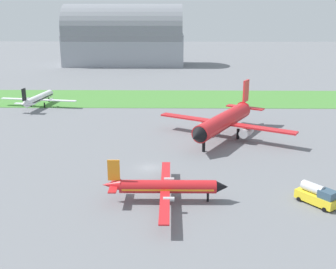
{
  "coord_description": "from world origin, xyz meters",
  "views": [
    {
      "loc": [
        4.73,
        -75.35,
        29.62
      ],
      "look_at": [
        3.44,
        12.09,
        3.0
      ],
      "focal_mm": 45.22,
      "sensor_mm": 36.0,
      "label": 1
    }
  ],
  "objects_px": {
    "airplane_midfield_jet": "(225,121)",
    "fuel_truck_near_gate": "(317,195)",
    "airplane_taxiing_turboprop": "(38,98)",
    "airplane_foreground_turboprop": "(165,186)"
  },
  "relations": [
    {
      "from": "airplane_midfield_jet",
      "to": "fuel_truck_near_gate",
      "type": "height_order",
      "value": "airplane_midfield_jet"
    },
    {
      "from": "airplane_taxiing_turboprop",
      "to": "airplane_foreground_turboprop",
      "type": "distance_m",
      "value": 76.36
    },
    {
      "from": "airplane_midfield_jet",
      "to": "fuel_truck_near_gate",
      "type": "bearing_deg",
      "value": 46.42
    },
    {
      "from": "airplane_taxiing_turboprop",
      "to": "airplane_midfield_jet",
      "type": "distance_m",
      "value": 61.8
    },
    {
      "from": "airplane_taxiing_turboprop",
      "to": "airplane_midfield_jet",
      "type": "bearing_deg",
      "value": -111.67
    },
    {
      "from": "airplane_taxiing_turboprop",
      "to": "airplane_midfield_jet",
      "type": "xyz_separation_m",
      "value": [
        53.21,
        -31.39,
        1.59
      ]
    },
    {
      "from": "airplane_taxiing_turboprop",
      "to": "airplane_foreground_turboprop",
      "type": "xyz_separation_m",
      "value": [
        40.15,
        -64.96,
        -0.11
      ]
    },
    {
      "from": "airplane_foreground_turboprop",
      "to": "fuel_truck_near_gate",
      "type": "bearing_deg",
      "value": -2.27
    },
    {
      "from": "airplane_midfield_jet",
      "to": "airplane_taxiing_turboprop",
      "type": "bearing_deg",
      "value": -91.09
    },
    {
      "from": "airplane_midfield_jet",
      "to": "airplane_foreground_turboprop",
      "type": "bearing_deg",
      "value": 8.18
    }
  ]
}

